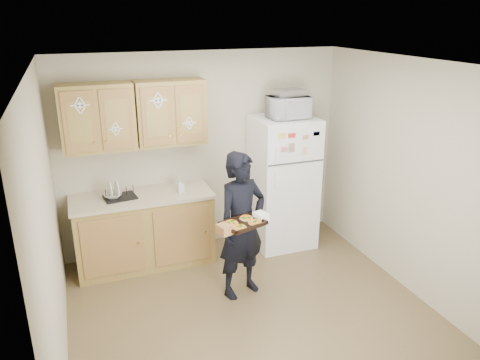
% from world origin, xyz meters
% --- Properties ---
extents(floor, '(3.60, 3.60, 0.00)m').
position_xyz_m(floor, '(0.00, 0.00, 0.00)').
color(floor, brown).
rests_on(floor, ground).
extents(ceiling, '(3.60, 3.60, 0.00)m').
position_xyz_m(ceiling, '(0.00, 0.00, 2.50)').
color(ceiling, silver).
rests_on(ceiling, wall_back).
extents(wall_back, '(3.60, 0.04, 2.50)m').
position_xyz_m(wall_back, '(0.00, 1.80, 1.25)').
color(wall_back, '#BCB398').
rests_on(wall_back, floor).
extents(wall_front, '(3.60, 0.04, 2.50)m').
position_xyz_m(wall_front, '(0.00, -1.80, 1.25)').
color(wall_front, '#BCB398').
rests_on(wall_front, floor).
extents(wall_left, '(0.04, 3.60, 2.50)m').
position_xyz_m(wall_left, '(-1.80, 0.00, 1.25)').
color(wall_left, '#BCB398').
rests_on(wall_left, floor).
extents(wall_right, '(0.04, 3.60, 2.50)m').
position_xyz_m(wall_right, '(1.80, 0.00, 1.25)').
color(wall_right, '#BCB398').
rests_on(wall_right, floor).
extents(refrigerator, '(0.75, 0.70, 1.70)m').
position_xyz_m(refrigerator, '(0.95, 1.43, 0.85)').
color(refrigerator, white).
rests_on(refrigerator, floor).
extents(base_cabinet, '(1.60, 0.60, 0.86)m').
position_xyz_m(base_cabinet, '(-0.85, 1.48, 0.43)').
color(base_cabinet, olive).
rests_on(base_cabinet, floor).
extents(countertop, '(1.64, 0.64, 0.04)m').
position_xyz_m(countertop, '(-0.85, 1.48, 0.88)').
color(countertop, beige).
rests_on(countertop, base_cabinet).
extents(upper_cab_left, '(0.80, 0.33, 0.75)m').
position_xyz_m(upper_cab_left, '(-1.25, 1.61, 1.83)').
color(upper_cab_left, olive).
rests_on(upper_cab_left, wall_back).
extents(upper_cab_right, '(0.80, 0.33, 0.75)m').
position_xyz_m(upper_cab_right, '(-0.43, 1.61, 1.83)').
color(upper_cab_right, olive).
rests_on(upper_cab_right, wall_back).
extents(cereal_box, '(0.20, 0.07, 0.32)m').
position_xyz_m(cereal_box, '(1.47, 1.67, 0.16)').
color(cereal_box, '#E6C251').
rests_on(cereal_box, floor).
extents(person, '(0.68, 0.55, 1.61)m').
position_xyz_m(person, '(0.04, 0.49, 0.80)').
color(person, black).
rests_on(person, floor).
extents(baking_tray, '(0.47, 0.40, 0.04)m').
position_xyz_m(baking_tray, '(-0.06, 0.20, 0.96)').
color(baking_tray, black).
rests_on(baking_tray, person).
extents(pizza_front_left, '(0.13, 0.13, 0.02)m').
position_xyz_m(pizza_front_left, '(-0.13, 0.11, 0.98)').
color(pizza_front_left, orange).
rests_on(pizza_front_left, baking_tray).
extents(pizza_front_right, '(0.13, 0.13, 0.02)m').
position_xyz_m(pizza_front_right, '(0.05, 0.17, 0.98)').
color(pizza_front_right, orange).
rests_on(pizza_front_right, baking_tray).
extents(pizza_back_left, '(0.13, 0.13, 0.02)m').
position_xyz_m(pizza_back_left, '(-0.17, 0.23, 0.98)').
color(pizza_back_left, orange).
rests_on(pizza_back_left, baking_tray).
extents(pizza_back_right, '(0.13, 0.13, 0.02)m').
position_xyz_m(pizza_back_right, '(0.01, 0.29, 0.98)').
color(pizza_back_right, orange).
rests_on(pizza_back_right, baking_tray).
extents(microwave, '(0.49, 0.34, 0.27)m').
position_xyz_m(microwave, '(0.97, 1.38, 1.83)').
color(microwave, white).
rests_on(microwave, refrigerator).
extents(foil_pan, '(0.37, 0.27, 0.08)m').
position_xyz_m(foil_pan, '(0.98, 1.41, 2.01)').
color(foil_pan, '#AFAFB6').
rests_on(foil_pan, microwave).
extents(dish_rack, '(0.39, 0.31, 0.14)m').
position_xyz_m(dish_rack, '(-1.10, 1.48, 0.97)').
color(dish_rack, black).
rests_on(dish_rack, countertop).
extents(bowl, '(0.22, 0.22, 0.05)m').
position_xyz_m(bowl, '(-1.17, 1.48, 0.94)').
color(bowl, white).
rests_on(bowl, dish_rack).
extents(soap_bottle, '(0.09, 0.09, 0.17)m').
position_xyz_m(soap_bottle, '(-0.40, 1.42, 0.98)').
color(soap_bottle, white).
rests_on(soap_bottle, countertop).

